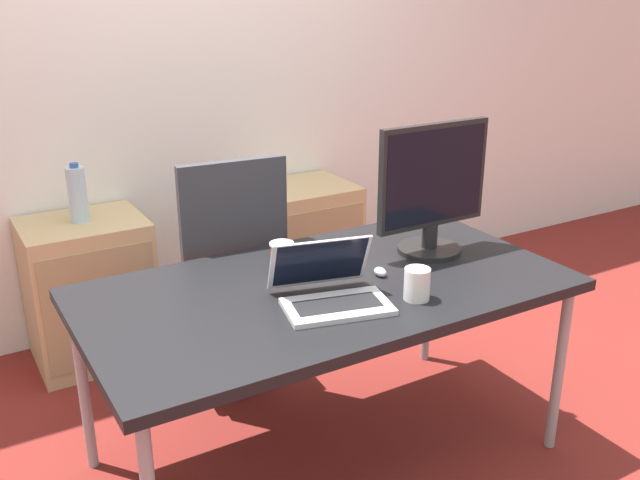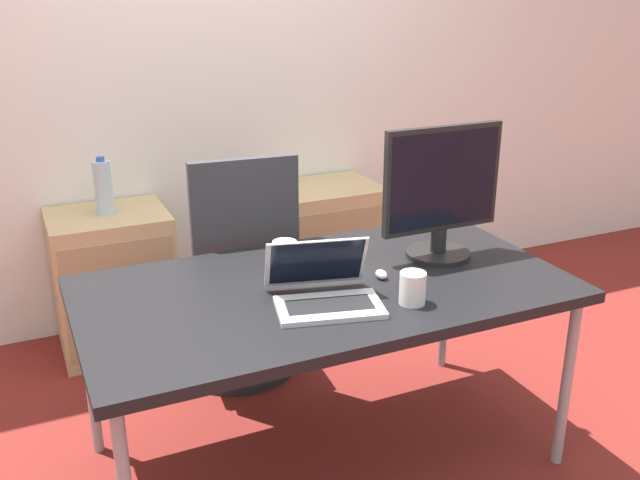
% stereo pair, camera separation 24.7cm
% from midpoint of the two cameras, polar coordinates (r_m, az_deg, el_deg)
% --- Properties ---
extents(ground_plane, '(14.00, 14.00, 0.00)m').
position_cam_midpoint_polar(ground_plane, '(2.85, -2.10, -16.86)').
color(ground_plane, maroon).
extents(wall_back, '(10.00, 0.05, 2.60)m').
position_cam_midpoint_polar(wall_back, '(3.66, -13.72, 13.16)').
color(wall_back, white).
rests_on(wall_back, ground_plane).
extents(desk, '(1.69, 0.90, 0.72)m').
position_cam_midpoint_polar(desk, '(2.50, -2.30, -4.52)').
color(desk, black).
rests_on(desk, ground_plane).
extents(office_chair, '(0.56, 0.58, 1.06)m').
position_cam_midpoint_polar(office_chair, '(3.19, -9.91, -4.70)').
color(office_chair, '#232326').
rests_on(office_chair, ground_plane).
extents(cabinet_left, '(0.54, 0.45, 0.69)m').
position_cam_midpoint_polar(cabinet_left, '(3.54, -19.88, -3.89)').
color(cabinet_left, tan).
rests_on(cabinet_left, ground_plane).
extents(cabinet_right, '(0.54, 0.45, 0.69)m').
position_cam_midpoint_polar(cabinet_right, '(3.86, -3.36, -0.59)').
color(cabinet_right, tan).
rests_on(cabinet_right, ground_plane).
extents(water_bottle, '(0.08, 0.08, 0.27)m').
position_cam_midpoint_polar(water_bottle, '(3.39, -20.84, 3.41)').
color(water_bottle, silver).
rests_on(water_bottle, cabinet_left).
extents(laptop_center, '(0.38, 0.36, 0.21)m').
position_cam_midpoint_polar(laptop_center, '(2.33, -2.15, -4.17)').
color(laptop_center, silver).
rests_on(laptop_center, desk).
extents(monitor, '(0.48, 0.25, 0.50)m').
position_cam_midpoint_polar(monitor, '(2.71, 6.42, 3.93)').
color(monitor, black).
rests_on(monitor, desk).
extents(mouse, '(0.04, 0.06, 0.03)m').
position_cam_midpoint_polar(mouse, '(2.55, 2.08, -2.62)').
color(mouse, silver).
rests_on(mouse, desk).
extents(coffee_cup_white, '(0.09, 0.09, 0.11)m').
position_cam_midpoint_polar(coffee_cup_white, '(2.36, 4.82, -3.59)').
color(coffee_cup_white, white).
rests_on(coffee_cup_white, desk).
extents(coffee_cup_brown, '(0.09, 0.09, 0.11)m').
position_cam_midpoint_polar(coffee_cup_brown, '(2.59, -5.80, -1.39)').
color(coffee_cup_brown, maroon).
rests_on(coffee_cup_brown, desk).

